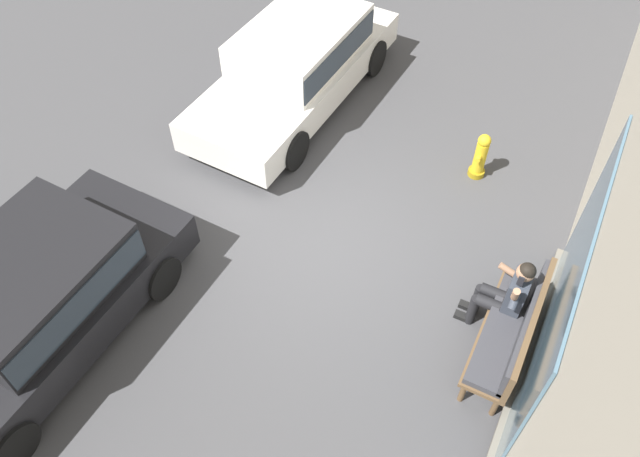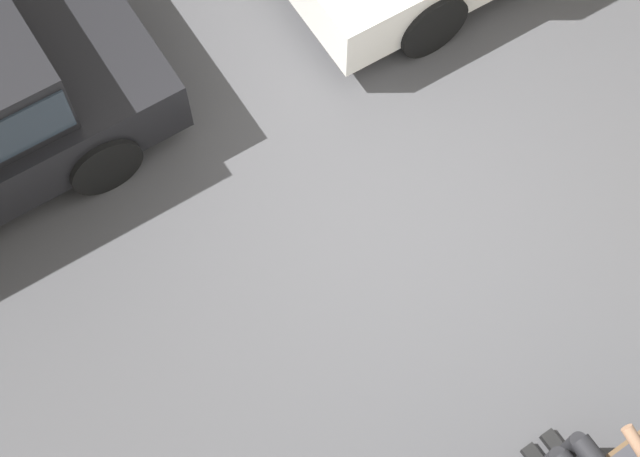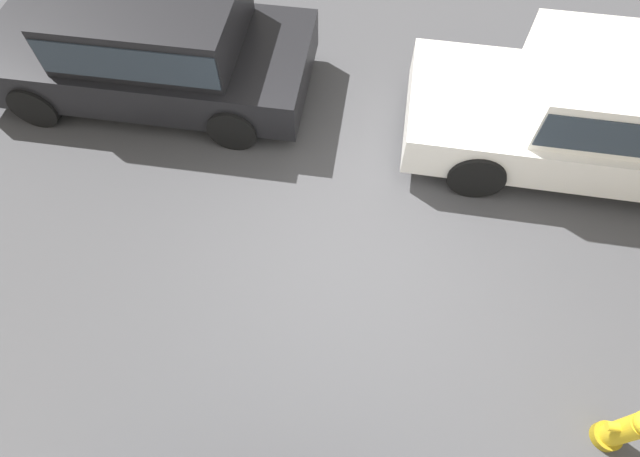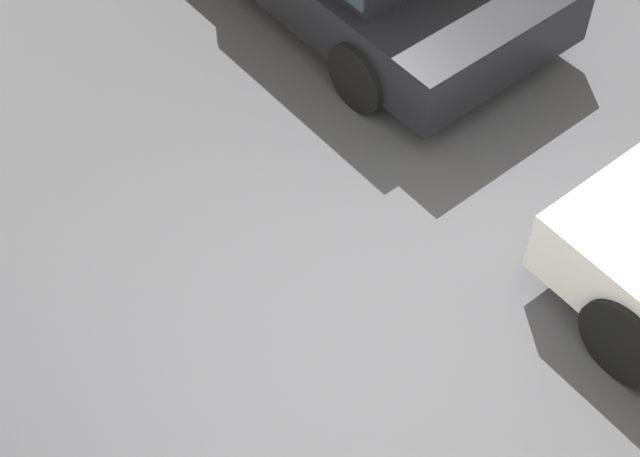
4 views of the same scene
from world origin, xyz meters
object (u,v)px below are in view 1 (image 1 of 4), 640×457
(person_on_phone, at_px, (507,294))
(parked_car_near, at_px, (297,61))
(parked_car_mid, at_px, (32,298))
(fire_hydrant, at_px, (480,156))
(bench, at_px, (514,329))

(person_on_phone, xyz_separation_m, parked_car_near, (-2.96, -4.50, 0.06))
(parked_car_mid, height_order, fire_hydrant, parked_car_mid)
(parked_car_near, xyz_separation_m, parked_car_mid, (5.66, -0.55, -0.01))
(bench, bearing_deg, parked_car_mid, -66.12)
(bench, bearing_deg, fire_hydrant, -155.78)
(person_on_phone, relative_size, parked_car_mid, 0.32)
(parked_car_mid, distance_m, fire_hydrant, 6.59)
(bench, xyz_separation_m, person_on_phone, (-0.36, -0.22, 0.13))
(bench, height_order, fire_hydrant, bench)
(parked_car_near, distance_m, parked_car_mid, 5.68)
(parked_car_mid, bearing_deg, bench, 113.88)
(parked_car_mid, bearing_deg, person_on_phone, 118.09)
(parked_car_mid, xyz_separation_m, fire_hydrant, (-5.25, 3.96, -0.37))
(parked_car_near, relative_size, parked_car_mid, 1.10)
(fire_hydrant, bearing_deg, person_on_phone, 23.04)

